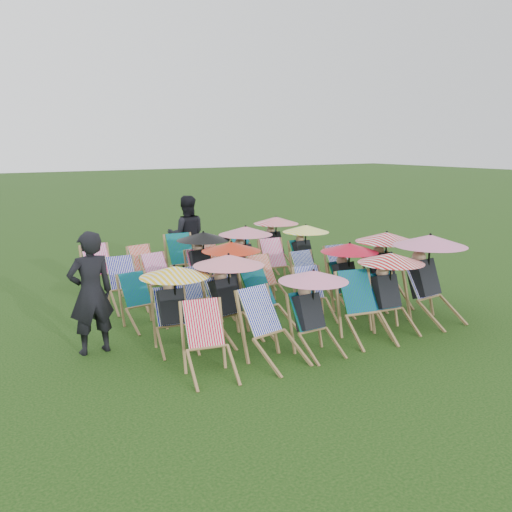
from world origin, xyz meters
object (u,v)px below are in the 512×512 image
deckchair_5 (432,276)px  deckchair_29 (277,242)px  person_rear (187,235)px  person_left (91,293)px  deckchair_0 (209,342)px

deckchair_5 → deckchair_29: deckchair_5 is taller
person_rear → person_left: bearing=71.1°
deckchair_0 → person_left: bearing=133.0°
deckchair_0 → person_left: (-1.00, 1.61, 0.41)m
person_rear → deckchair_0: bearing=89.2°
person_rear → deckchair_5: bearing=131.9°
deckchair_0 → deckchair_29: deckchair_29 is taller
deckchair_0 → person_rear: person_rear is taller
deckchair_29 → person_rear: bearing=156.0°
person_left → person_rear: person_rear is taller
deckchair_5 → person_rear: person_rear is taller
person_left → deckchair_5: bearing=161.5°
deckchair_29 → person_left: person_left is taller
deckchair_5 → deckchair_29: 4.50m
person_left → person_rear: bearing=-132.9°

